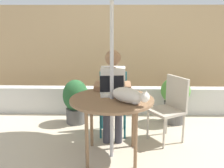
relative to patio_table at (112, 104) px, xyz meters
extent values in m
plane|color=#BCAD93|center=(0.00, 0.00, -0.68)|extent=(14.00, 14.00, 0.00)
cube|color=tan|center=(0.00, 2.36, 0.26)|extent=(5.77, 0.08, 1.88)
cube|color=beige|center=(0.00, 1.57, -0.45)|extent=(5.19, 0.20, 0.46)
cylinder|color=brown|center=(0.00, 0.00, 0.05)|extent=(0.99, 0.99, 0.03)
cylinder|color=brown|center=(0.27, 0.27, -0.32)|extent=(0.04, 0.04, 0.71)
cylinder|color=brown|center=(-0.27, 0.27, -0.32)|extent=(0.04, 0.04, 0.71)
cylinder|color=brown|center=(-0.27, -0.27, -0.32)|extent=(0.04, 0.04, 0.71)
cylinder|color=brown|center=(0.27, -0.27, -0.32)|extent=(0.04, 0.04, 0.71)
cylinder|color=#B7B7BC|center=(0.00, 0.00, 0.35)|extent=(0.04, 0.04, 2.07)
cube|color=#1E606B|center=(0.00, 0.68, -0.25)|extent=(0.40, 0.40, 0.04)
cube|color=#1E606B|center=(0.00, 0.86, -0.01)|extent=(0.40, 0.04, 0.44)
cylinder|color=#1E606B|center=(0.17, 0.85, -0.47)|extent=(0.03, 0.03, 0.41)
cylinder|color=#1E606B|center=(-0.17, 0.85, -0.47)|extent=(0.03, 0.03, 0.41)
cylinder|color=#1E606B|center=(-0.17, 0.51, -0.47)|extent=(0.03, 0.03, 0.41)
cylinder|color=#1E606B|center=(0.17, 0.51, -0.47)|extent=(0.03, 0.03, 0.41)
cube|color=#B2A899|center=(0.72, 0.45, -0.25)|extent=(0.55, 0.55, 0.04)
cube|color=#B2A899|center=(0.88, 0.54, -0.01)|extent=(0.24, 0.36, 0.44)
cylinder|color=#B2A899|center=(0.96, 0.39, -0.47)|extent=(0.03, 0.03, 0.41)
cylinder|color=#B2A899|center=(0.78, 0.68, -0.47)|extent=(0.03, 0.03, 0.41)
cylinder|color=#B2A899|center=(0.49, 0.50, -0.47)|extent=(0.03, 0.03, 0.41)
cylinder|color=#B2A899|center=(0.67, 0.22, -0.47)|extent=(0.03, 0.03, 0.41)
cube|color=white|center=(0.00, 0.68, 0.04)|extent=(0.34, 0.20, 0.54)
sphere|color=#936B4C|center=(0.00, 0.67, 0.44)|extent=(0.22, 0.22, 0.22)
cube|color=#383842|center=(-0.08, 0.53, -0.18)|extent=(0.12, 0.30, 0.12)
cylinder|color=#383842|center=(-0.08, 0.38, -0.45)|extent=(0.10, 0.10, 0.45)
cube|color=#383842|center=(0.08, 0.53, -0.18)|extent=(0.12, 0.30, 0.12)
cylinder|color=#383842|center=(0.08, 0.38, -0.45)|extent=(0.10, 0.10, 0.45)
cube|color=#936B4C|center=(-0.20, 0.46, 0.09)|extent=(0.08, 0.32, 0.08)
cube|color=#936B4C|center=(0.20, 0.46, 0.09)|extent=(0.08, 0.32, 0.08)
cube|color=silver|center=(0.01, 0.15, 0.07)|extent=(0.32, 0.25, 0.02)
cube|color=black|center=(-0.01, 0.25, 0.18)|extent=(0.30, 0.09, 0.20)
cube|color=silver|center=(-0.01, 0.26, 0.18)|extent=(0.30, 0.09, 0.20)
ellipsoid|color=silver|center=(0.18, -0.15, 0.15)|extent=(0.43, 0.40, 0.17)
sphere|color=silver|center=(0.35, -0.29, 0.17)|extent=(0.11, 0.11, 0.11)
ellipsoid|color=white|center=(0.26, -0.21, 0.11)|extent=(0.17, 0.17, 0.09)
cylinder|color=silver|center=(-0.03, 0.05, 0.09)|extent=(0.16, 0.14, 0.04)
cone|color=silver|center=(0.34, -0.31, 0.22)|extent=(0.04, 0.04, 0.03)
cone|color=silver|center=(0.37, -0.26, 0.22)|extent=(0.04, 0.04, 0.03)
cylinder|color=#595654|center=(-0.60, 1.09, -0.56)|extent=(0.32, 0.32, 0.24)
ellipsoid|color=#26592D|center=(-0.60, 1.09, -0.22)|extent=(0.40, 0.40, 0.51)
cylinder|color=#595654|center=(0.98, 1.14, -0.50)|extent=(0.34, 0.34, 0.35)
ellipsoid|color=#4C8C38|center=(0.98, 1.14, -0.15)|extent=(0.46, 0.46, 0.43)
camera|label=1|loc=(0.08, -3.07, 1.01)|focal=44.01mm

